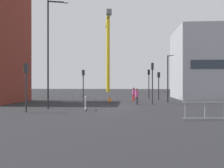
% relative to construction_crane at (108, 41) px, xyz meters
% --- Properties ---
extents(ground, '(160.00, 160.00, 0.00)m').
position_rel_construction_crane_xyz_m(ground, '(3.83, -41.12, -13.16)').
color(ground, black).
extents(office_block, '(12.06, 9.80, 9.89)m').
position_rel_construction_crane_xyz_m(office_block, '(18.33, -26.86, -8.22)').
color(office_block, '#A8AAB2').
rests_on(office_block, ground).
extents(construction_crane, '(3.10, 15.87, 19.64)m').
position_rel_construction_crane_xyz_m(construction_crane, '(0.00, 0.00, 0.00)').
color(construction_crane, yellow).
rests_on(construction_crane, ground).
extents(streetlamp_tall, '(1.72, 0.58, 9.23)m').
position_rel_construction_crane_xyz_m(streetlamp_tall, '(-1.02, -42.52, -7.88)').
color(streetlamp_tall, '#232326').
rests_on(streetlamp_tall, ground).
extents(streetlamp_short, '(0.52, 1.58, 5.34)m').
position_rel_construction_crane_xyz_m(streetlamp_short, '(10.07, -34.90, -9.91)').
color(streetlamp_short, black).
rests_on(streetlamp_short, ground).
extents(traffic_light_median, '(0.38, 0.36, 3.63)m').
position_rel_construction_crane_xyz_m(traffic_light_median, '(9.48, -30.48, -10.70)').
color(traffic_light_median, black).
rests_on(traffic_light_median, ground).
extents(traffic_light_corner, '(0.38, 0.36, 3.86)m').
position_rel_construction_crane_xyz_m(traffic_light_corner, '(-0.08, -32.72, -10.57)').
color(traffic_light_corner, '#2D2D30').
rests_on(traffic_light_corner, ground).
extents(traffic_light_far, '(0.24, 0.37, 4.27)m').
position_rel_construction_crane_xyz_m(traffic_light_far, '(8.04, -37.56, -10.32)').
color(traffic_light_far, '#2D2D30').
rests_on(traffic_light_far, ground).
extents(traffic_light_crosswalk, '(0.38, 0.25, 3.64)m').
position_rel_construction_crane_xyz_m(traffic_light_crosswalk, '(-1.93, -45.26, -10.70)').
color(traffic_light_crosswalk, '#2D2D30').
rests_on(traffic_light_crosswalk, ground).
extents(traffic_light_verge, '(0.37, 0.25, 4.09)m').
position_rel_construction_crane_xyz_m(traffic_light_verge, '(8.32, -28.70, -10.43)').
color(traffic_light_verge, black).
rests_on(traffic_light_verge, ground).
extents(pedestrian_walking, '(0.34, 0.34, 1.67)m').
position_rel_construction_crane_xyz_m(pedestrian_walking, '(6.17, -32.79, -12.20)').
color(pedestrian_walking, red).
rests_on(pedestrian_walking, ground).
extents(pedestrian_waiting, '(0.34, 0.34, 1.66)m').
position_rel_construction_crane_xyz_m(pedestrian_waiting, '(6.43, -37.90, -12.20)').
color(pedestrian_waiting, '#4C4C51').
rests_on(pedestrian_waiting, ground).
extents(safety_barrier_rear, '(0.36, 2.22, 1.08)m').
position_rel_construction_crane_xyz_m(safety_barrier_rear, '(2.16, -43.32, -12.60)').
color(safety_barrier_rear, '#B2B5BA').
rests_on(safety_barrier_rear, ground).
extents(safety_barrier_left_run, '(2.35, 0.33, 1.08)m').
position_rel_construction_crane_xyz_m(safety_barrier_left_run, '(-0.65, -36.06, -12.60)').
color(safety_barrier_left_run, '#9EA0A5').
rests_on(safety_barrier_left_run, ground).
extents(safety_barrier_front, '(2.58, 0.31, 1.08)m').
position_rel_construction_crane_xyz_m(safety_barrier_front, '(10.14, -48.22, -12.60)').
color(safety_barrier_front, '#B2B5BA').
rests_on(safety_barrier_front, ground).
extents(safety_barrier_right_run, '(2.02, 0.14, 1.08)m').
position_rel_construction_crane_xyz_m(safety_barrier_right_run, '(1.86, -30.60, -12.60)').
color(safety_barrier_right_run, '#9EA0A5').
rests_on(safety_barrier_right_run, ground).
extents(traffic_cone_orange, '(0.65, 0.65, 0.66)m').
position_rel_construction_crane_xyz_m(traffic_cone_orange, '(3.36, -34.21, -12.86)').
color(traffic_cone_orange, black).
rests_on(traffic_cone_orange, ground).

